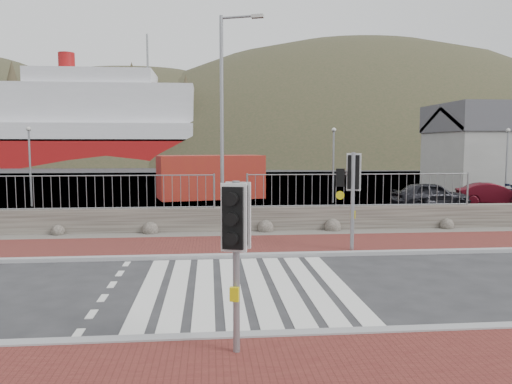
{
  "coord_description": "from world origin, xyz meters",
  "views": [
    {
      "loc": [
        -0.77,
        -10.86,
        3.17
      ],
      "look_at": [
        0.53,
        3.0,
        1.86
      ],
      "focal_mm": 35.0,
      "sensor_mm": 36.0,
      "label": 1
    }
  ],
  "objects": [
    {
      "name": "kerb_near",
      "position": [
        0.0,
        -3.0,
        0.05
      ],
      "size": [
        40.0,
        0.25,
        0.12
      ],
      "primitive_type": "cube",
      "color": "gray",
      "rests_on": "ground"
    },
    {
      "name": "shipping_container",
      "position": [
        -0.7,
        19.12,
        1.28
      ],
      "size": [
        6.57,
        3.86,
        2.56
      ],
      "primitive_type": "cube",
      "rotation": [
        0.0,
        0.0,
        0.22
      ],
      "color": "#A03611",
      "rests_on": "ground"
    },
    {
      "name": "gravel_strip",
      "position": [
        0.0,
        6.5,
        0.03
      ],
      "size": [
        40.0,
        1.5,
        0.06
      ],
      "primitive_type": "cube",
      "color": "#59544C",
      "rests_on": "ground"
    },
    {
      "name": "car_b",
      "position": [
        14.17,
        14.12,
        0.59
      ],
      "size": [
        3.77,
        2.15,
        1.18
      ],
      "primitive_type": "imported",
      "rotation": [
        0.0,
        0.0,
        1.3
      ],
      "color": "#500B15",
      "rests_on": "ground"
    },
    {
      "name": "streetlight",
      "position": [
        -0.15,
        8.05,
        4.47
      ],
      "size": [
        1.62,
        0.73,
        7.95
      ],
      "rotation": [
        0.0,
        0.0,
        -0.35
      ],
      "color": "gray",
      "rests_on": "ground"
    },
    {
      "name": "hills_backdrop",
      "position": [
        6.74,
        87.9,
        -23.05
      ],
      "size": [
        254.0,
        90.0,
        100.0
      ],
      "color": "#2F3520",
      "rests_on": "ground"
    },
    {
      "name": "ferry",
      "position": [
        -24.65,
        67.9,
        5.36
      ],
      "size": [
        50.0,
        16.0,
        20.0
      ],
      "color": "maroon",
      "rests_on": "ground"
    },
    {
      "name": "water",
      "position": [
        0.0,
        62.9,
        0.0
      ],
      "size": [
        220.0,
        50.0,
        0.05
      ],
      "primitive_type": "cube",
      "color": "#3F4C54",
      "rests_on": "ground"
    },
    {
      "name": "car_a",
      "position": [
        10.41,
        13.33,
        0.66
      ],
      "size": [
        3.96,
        1.8,
        1.32
      ],
      "primitive_type": "imported",
      "rotation": [
        0.0,
        0.0,
        1.63
      ],
      "color": "black",
      "rests_on": "ground"
    },
    {
      "name": "kerb_far",
      "position": [
        0.0,
        3.0,
        0.05
      ],
      "size": [
        40.0,
        0.25,
        0.12
      ],
      "primitive_type": "cube",
      "color": "gray",
      "rests_on": "ground"
    },
    {
      "name": "quay",
      "position": [
        0.0,
        27.9,
        0.0
      ],
      "size": [
        120.0,
        40.0,
        0.5
      ],
      "primitive_type": "cube",
      "color": "#4C4C4F",
      "rests_on": "ground"
    },
    {
      "name": "traffic_signal_near",
      "position": [
        -0.38,
        -3.63,
        1.91
      ],
      "size": [
        0.43,
        0.33,
        2.65
      ],
      "rotation": [
        0.0,
        0.0,
        -0.3
      ],
      "color": "gray",
      "rests_on": "ground"
    },
    {
      "name": "sidewalk_far",
      "position": [
        0.0,
        4.5,
        0.04
      ],
      "size": [
        40.0,
        3.0,
        0.08
      ],
      "primitive_type": "cube",
      "color": "maroon",
      "rests_on": "ground"
    },
    {
      "name": "railing",
      "position": [
        0.0,
        7.15,
        1.82
      ],
      "size": [
        18.07,
        0.07,
        1.22
      ],
      "color": "gray",
      "rests_on": "stone_wall"
    },
    {
      "name": "stone_wall",
      "position": [
        0.0,
        7.3,
        0.45
      ],
      "size": [
        40.0,
        0.6,
        0.9
      ],
      "primitive_type": "cube",
      "color": "#47423A",
      "rests_on": "ground"
    },
    {
      "name": "zebra_crossing",
      "position": [
        -0.0,
        0.0,
        0.01
      ],
      "size": [
        4.62,
        5.6,
        0.01
      ],
      "color": "silver",
      "rests_on": "ground"
    },
    {
      "name": "ground",
      "position": [
        0.0,
        0.0,
        0.0
      ],
      "size": [
        220.0,
        220.0,
        0.0
      ],
      "primitive_type": "plane",
      "color": "#28282B",
      "rests_on": "ground"
    },
    {
      "name": "traffic_signal_far",
      "position": [
        3.39,
        3.4,
        2.15
      ],
      "size": [
        0.73,
        0.46,
        2.96
      ],
      "rotation": [
        0.0,
        0.0,
        2.75
      ],
      "color": "gray",
      "rests_on": "ground"
    }
  ]
}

